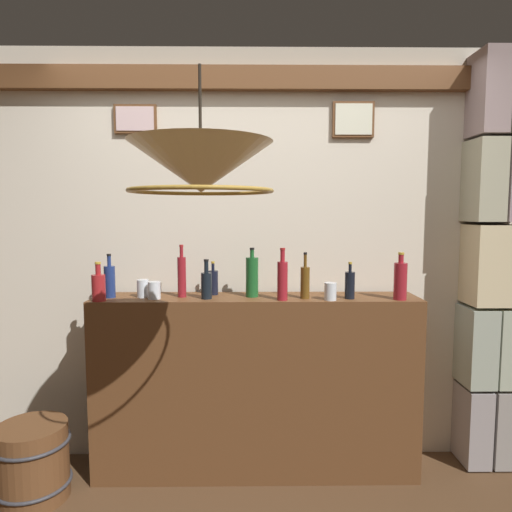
# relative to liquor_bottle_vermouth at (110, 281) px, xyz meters

# --- Properties ---
(panelled_rear_partition) EXTENTS (3.37, 0.15, 2.61)m
(panelled_rear_partition) POSITION_rel_liquor_bottle_vermouth_xyz_m (0.87, 0.26, 0.18)
(panelled_rear_partition) COLOR beige
(panelled_rear_partition) RESTS_ON ground
(stone_pillar) EXTENTS (0.34, 0.32, 2.54)m
(stone_pillar) POSITION_rel_liquor_bottle_vermouth_xyz_m (2.34, 0.12, 0.09)
(stone_pillar) COLOR gray
(stone_pillar) RESTS_ON ground
(bar_shelf_unit) EXTENTS (1.94, 0.33, 1.10)m
(bar_shelf_unit) POSITION_rel_liquor_bottle_vermouth_xyz_m (0.87, 0.02, -0.65)
(bar_shelf_unit) COLOR brown
(bar_shelf_unit) RESTS_ON ground
(liquor_bottle_vermouth) EXTENTS (0.06, 0.06, 0.26)m
(liquor_bottle_vermouth) POSITION_rel_liquor_bottle_vermouth_xyz_m (0.00, 0.00, 0.00)
(liquor_bottle_vermouth) COLOR navy
(liquor_bottle_vermouth) RESTS_ON bar_shelf_unit
(liquor_bottle_tequila) EXTENTS (0.07, 0.07, 0.29)m
(liquor_bottle_tequila) POSITION_rel_liquor_bottle_vermouth_xyz_m (0.84, 0.02, 0.02)
(liquor_bottle_tequila) COLOR #1B5726
(liquor_bottle_tequila) RESTS_ON bar_shelf_unit
(liquor_bottle_sherry) EXTENTS (0.06, 0.06, 0.30)m
(liquor_bottle_sherry) POSITION_rel_liquor_bottle_vermouth_xyz_m (1.02, -0.09, 0.02)
(liquor_bottle_sherry) COLOR maroon
(liquor_bottle_sherry) RESTS_ON bar_shelf_unit
(liquor_bottle_whiskey) EXTENTS (0.05, 0.05, 0.27)m
(liquor_bottle_whiskey) POSITION_rel_liquor_bottle_vermouth_xyz_m (1.15, -0.04, 0.00)
(liquor_bottle_whiskey) COLOR #5B3D14
(liquor_bottle_whiskey) RESTS_ON bar_shelf_unit
(liquor_bottle_port) EXTENTS (0.05, 0.05, 0.31)m
(liquor_bottle_port) POSITION_rel_liquor_bottle_vermouth_xyz_m (0.42, 0.01, 0.03)
(liquor_bottle_port) COLOR maroon
(liquor_bottle_port) RESTS_ON bar_shelf_unit
(liquor_bottle_amaro) EXTENTS (0.08, 0.08, 0.22)m
(liquor_bottle_amaro) POSITION_rel_liquor_bottle_vermouth_xyz_m (-0.03, -0.11, -0.02)
(liquor_bottle_amaro) COLOR maroon
(liquor_bottle_amaro) RESTS_ON bar_shelf_unit
(liquor_bottle_scotch) EXTENTS (0.06, 0.06, 0.23)m
(liquor_bottle_scotch) POSITION_rel_liquor_bottle_vermouth_xyz_m (0.58, -0.04, -0.01)
(liquor_bottle_scotch) COLOR black
(liquor_bottle_scotch) RESTS_ON bar_shelf_unit
(liquor_bottle_mezcal) EXTENTS (0.06, 0.06, 0.22)m
(liquor_bottle_mezcal) POSITION_rel_liquor_bottle_vermouth_xyz_m (1.41, -0.05, -0.02)
(liquor_bottle_mezcal) COLOR black
(liquor_bottle_mezcal) RESTS_ON bar_shelf_unit
(liquor_bottle_gin) EXTENTS (0.06, 0.06, 0.21)m
(liquor_bottle_gin) POSITION_rel_liquor_bottle_vermouth_xyz_m (0.60, 0.09, -0.02)
(liquor_bottle_gin) COLOR black
(liquor_bottle_gin) RESTS_ON bar_shelf_unit
(liquor_bottle_bourbon) EXTENTS (0.07, 0.07, 0.27)m
(liquor_bottle_bourbon) POSITION_rel_liquor_bottle_vermouth_xyz_m (1.70, -0.08, 0.01)
(liquor_bottle_bourbon) COLOR maroon
(liquor_bottle_bourbon) RESTS_ON bar_shelf_unit
(glass_tumbler_rocks) EXTENTS (0.07, 0.07, 0.10)m
(glass_tumbler_rocks) POSITION_rel_liquor_bottle_vermouth_xyz_m (0.27, -0.04, -0.05)
(glass_tumbler_rocks) COLOR silver
(glass_tumbler_rocks) RESTS_ON bar_shelf_unit
(glass_tumbler_highball) EXTENTS (0.07, 0.07, 0.11)m
(glass_tumbler_highball) POSITION_rel_liquor_bottle_vermouth_xyz_m (0.19, 0.01, -0.05)
(glass_tumbler_highball) COLOR silver
(glass_tumbler_highball) RESTS_ON bar_shelf_unit
(glass_tumbler_shot) EXTENTS (0.07, 0.07, 0.10)m
(glass_tumbler_shot) POSITION_rel_liquor_bottle_vermouth_xyz_m (1.29, -0.10, -0.05)
(glass_tumbler_shot) COLOR silver
(glass_tumbler_shot) RESTS_ON bar_shelf_unit
(pendant_lamp) EXTENTS (0.57, 0.57, 0.48)m
(pendant_lamp) POSITION_rel_liquor_bottle_vermouth_xyz_m (0.64, -0.89, 0.57)
(pendant_lamp) COLOR beige
(wooden_barrel) EXTENTS (0.41, 0.41, 0.43)m
(wooden_barrel) POSITION_rel_liquor_bottle_vermouth_xyz_m (-0.38, -0.24, -0.98)
(wooden_barrel) COLOR brown
(wooden_barrel) RESTS_ON ground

